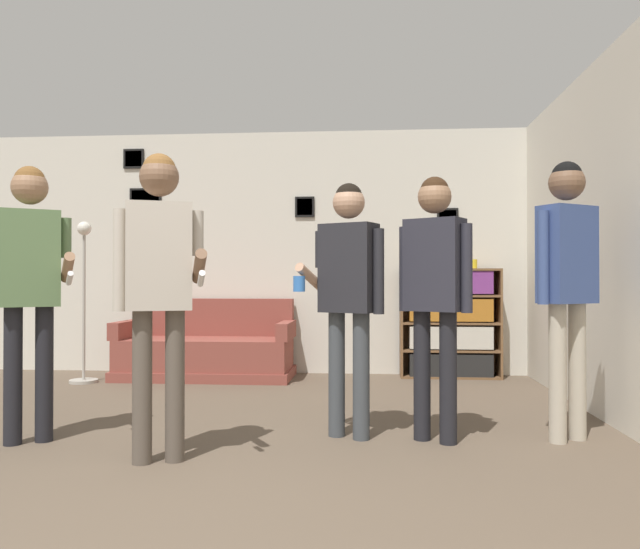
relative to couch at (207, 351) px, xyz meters
The scene contains 11 objects.
wall_back 1.48m from the couch, 24.55° to the left, with size 7.42×0.08×2.70m.
wall_right 4.14m from the couch, 29.99° to the right, with size 0.06×7.18×2.70m.
couch is the anchor object (origin of this frame).
bookshelf 2.61m from the couch, ahead, with size 1.05×0.30×1.16m.
floor_lamp 1.35m from the couch, 159.41° to the right, with size 0.28×0.28×1.63m.
person_player_foreground_left 2.88m from the couch, 98.86° to the right, with size 0.60×0.38×1.76m.
person_player_foreground_center 3.22m from the couch, 80.04° to the right, with size 0.58×0.42×1.75m.
person_watcher_holding_cup 3.01m from the couch, 56.80° to the right, with size 0.58×0.36×1.67m.
person_spectator_near_bookshelf 3.38m from the couch, 49.20° to the right, with size 0.44×0.35×1.70m.
person_spectator_far_right 3.94m from the couch, 38.70° to the right, with size 0.43×0.36×1.80m.
drinking_cup 2.99m from the couch, ahead, with size 0.08×0.08×0.10m.
Camera 1 is at (0.81, -2.13, 1.03)m, focal length 35.00 mm.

